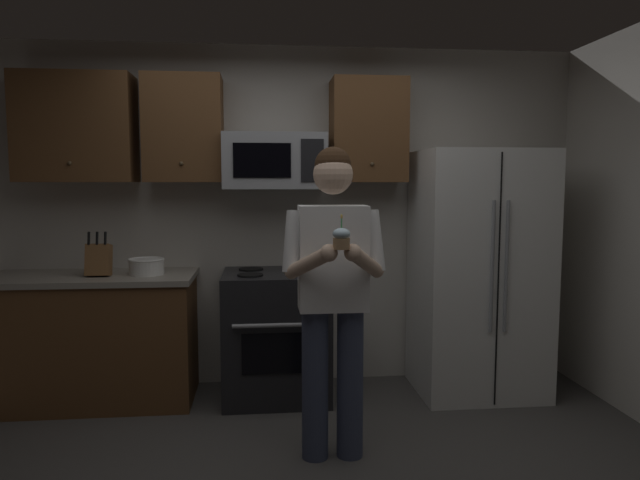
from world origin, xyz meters
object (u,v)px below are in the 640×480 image
microwave (274,161)px  refrigerator (478,273)px  bowl_large_white (147,266)px  person (333,286)px  knife_block (99,260)px  cupcake (341,238)px  oven_range (276,334)px

microwave → refrigerator: microwave is taller
refrigerator → bowl_large_white: refrigerator is taller
bowl_large_white → person: bearing=-39.3°
knife_block → person: 1.80m
refrigerator → cupcake: refrigerator is taller
knife_block → bowl_large_white: knife_block is taller
microwave → oven_range: bearing=-90.0°
knife_block → cupcake: cupcake is taller
knife_block → microwave: bearing=6.9°
bowl_large_white → oven_range: bearing=0.5°
microwave → bowl_large_white: (-0.91, -0.13, -0.74)m
knife_block → cupcake: (1.52, -1.29, 0.26)m
refrigerator → person: size_ratio=1.02×
microwave → refrigerator: bearing=-6.0°
bowl_large_white → cupcake: bearing=-47.5°
bowl_large_white → cupcake: 1.81m
microwave → cupcake: 1.53m
knife_block → bowl_large_white: 0.32m
person → cupcake: bearing=-90.0°
microwave → cupcake: size_ratio=4.26×
oven_range → person: (0.29, -0.99, 0.53)m
cupcake → microwave: bearing=101.5°
oven_range → refrigerator: size_ratio=0.52×
refrigerator → knife_block: bearing=179.8°
oven_range → knife_block: knife_block is taller
microwave → knife_block: size_ratio=2.31×
refrigerator → person: 1.54m
oven_range → person: 1.16m
bowl_large_white → cupcake: (1.20, -1.31, 0.31)m
knife_block → bowl_large_white: size_ratio=1.28×
person → knife_block: bearing=147.7°
microwave → knife_block: 1.41m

